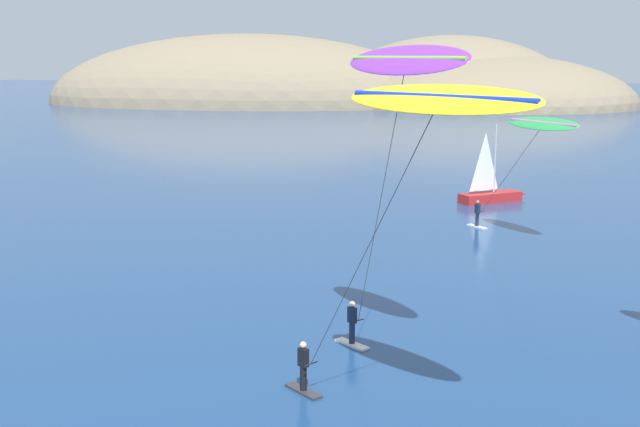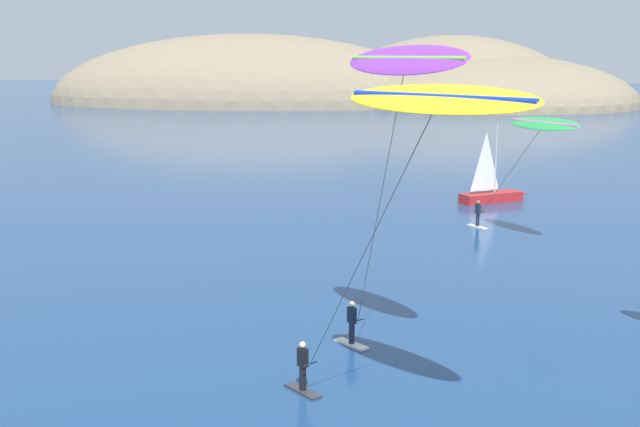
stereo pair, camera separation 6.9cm
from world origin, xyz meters
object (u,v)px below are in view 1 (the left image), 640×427
at_px(kitesurfer_green, 537,132).
at_px(kitesurfer_yellow, 427,123).
at_px(sailboat_near, 494,193).
at_px(kitesurfer_purple, 402,82).

distance_m(kitesurfer_green, kitesurfer_yellow, 25.97).
height_order(sailboat_near, kitesurfer_yellow, kitesurfer_yellow).
distance_m(sailboat_near, kitesurfer_green, 14.32).
relative_size(sailboat_near, kitesurfer_purple, 0.52).
relative_size(kitesurfer_purple, kitesurfer_yellow, 1.11).
height_order(sailboat_near, kitesurfer_purple, kitesurfer_purple).
bearing_deg(kitesurfer_yellow, kitesurfer_purple, 100.01).
distance_m(kitesurfer_purple, kitesurfer_yellow, 5.77).
xyz_separation_m(kitesurfer_green, kitesurfer_purple, (-6.44, -19.64, 3.41)).
xyz_separation_m(kitesurfer_green, kitesurfer_yellow, (-5.45, -25.26, 2.55)).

